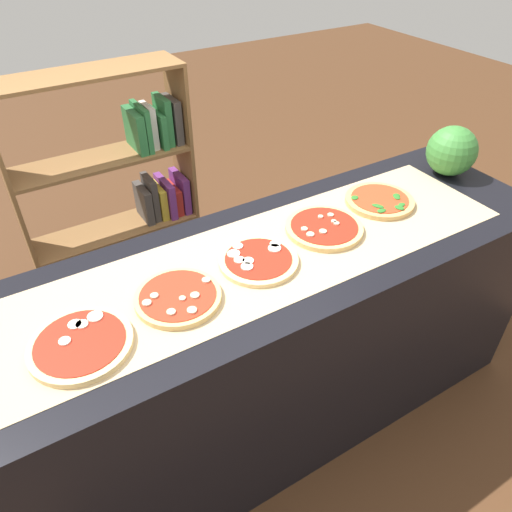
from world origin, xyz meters
name	(u,v)px	position (x,y,z in m)	size (l,w,h in m)	color
ground_plane	(256,418)	(0.00, 0.00, 0.00)	(12.00, 12.00, 0.00)	#4C2D19
counter	(256,351)	(0.00, 0.00, 0.48)	(2.48, 0.71, 0.96)	black
parchment_paper	(256,260)	(0.00, 0.00, 0.96)	(2.01, 0.50, 0.00)	tan
pizza_mozzarella_0	(81,344)	(-0.64, -0.09, 0.97)	(0.30, 0.30, 0.03)	#E5C17F
pizza_mushroom_1	(178,297)	(-0.32, -0.05, 0.97)	(0.28, 0.28, 0.03)	#DBB26B
pizza_mozzarella_2	(258,260)	(0.00, -0.02, 0.97)	(0.28, 0.28, 0.03)	#E5C17F
pizza_mushroom_3	(324,228)	(0.32, 0.03, 0.97)	(0.30, 0.30, 0.03)	#DBB26B
pizza_spinach_4	(380,201)	(0.64, 0.07, 0.97)	(0.28, 0.28, 0.03)	tan
watermelon	(452,151)	(1.09, 0.11, 1.07)	(0.22, 0.22, 0.22)	#387A33
bookshelf	(133,192)	(-0.07, 1.23, 0.65)	(0.94, 0.29, 1.33)	brown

